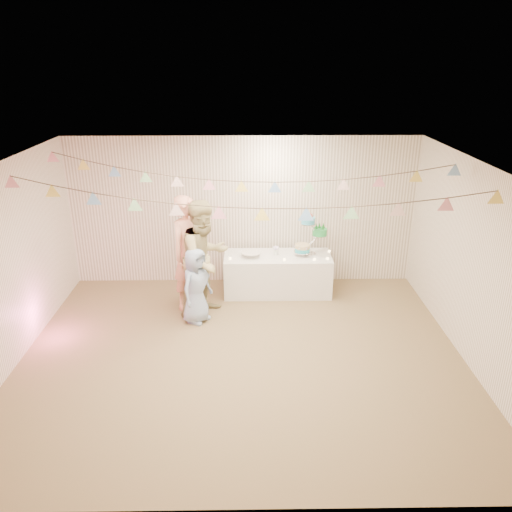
{
  "coord_description": "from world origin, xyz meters",
  "views": [
    {
      "loc": [
        0.1,
        -5.83,
        3.82
      ],
      "look_at": [
        0.2,
        0.8,
        1.15
      ],
      "focal_mm": 35.0,
      "sensor_mm": 36.0,
      "label": 1
    }
  ],
  "objects_px": {
    "cake_stand": "(311,231)",
    "person_adult_a": "(189,253)",
    "person_adult_b": "(205,259)",
    "table": "(277,274)",
    "person_child": "(196,286)"
  },
  "relations": [
    {
      "from": "cake_stand",
      "to": "table",
      "type": "bearing_deg",
      "value": -174.81
    },
    {
      "from": "person_adult_b",
      "to": "person_child",
      "type": "distance_m",
      "value": 0.44
    },
    {
      "from": "person_adult_a",
      "to": "person_adult_b",
      "type": "distance_m",
      "value": 0.35
    },
    {
      "from": "table",
      "to": "cake_stand",
      "type": "bearing_deg",
      "value": 5.19
    },
    {
      "from": "person_adult_a",
      "to": "person_adult_b",
      "type": "relative_size",
      "value": 1.01
    },
    {
      "from": "table",
      "to": "cake_stand",
      "type": "xyz_separation_m",
      "value": [
        0.55,
        0.05,
        0.76
      ]
    },
    {
      "from": "person_adult_a",
      "to": "person_child",
      "type": "height_order",
      "value": "person_adult_a"
    },
    {
      "from": "person_adult_b",
      "to": "cake_stand",
      "type": "bearing_deg",
      "value": -22.04
    },
    {
      "from": "person_adult_a",
      "to": "person_child",
      "type": "relative_size",
      "value": 1.57
    },
    {
      "from": "table",
      "to": "person_adult_b",
      "type": "distance_m",
      "value": 1.49
    },
    {
      "from": "cake_stand",
      "to": "person_child",
      "type": "bearing_deg",
      "value": -150.39
    },
    {
      "from": "person_adult_a",
      "to": "person_adult_b",
      "type": "bearing_deg",
      "value": -92.42
    },
    {
      "from": "table",
      "to": "person_child",
      "type": "relative_size",
      "value": 1.52
    },
    {
      "from": "cake_stand",
      "to": "person_child",
      "type": "relative_size",
      "value": 0.58
    },
    {
      "from": "cake_stand",
      "to": "person_adult_a",
      "type": "xyz_separation_m",
      "value": [
        -1.98,
        -0.55,
        -0.16
      ]
    }
  ]
}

